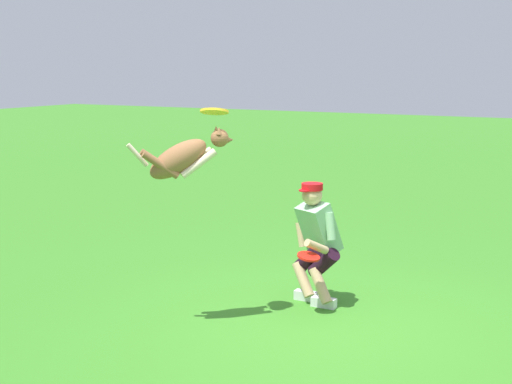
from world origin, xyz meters
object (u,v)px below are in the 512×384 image
(dog, at_px, (184,157))
(frisbee_flying, at_px, (214,111))
(person, at_px, (316,239))
(frisbee_held, at_px, (309,257))

(dog, distance_m, frisbee_flying, 0.52)
(dog, xyz_separation_m, frisbee_flying, (-0.18, -0.25, 0.42))
(person, bearing_deg, dog, -8.04)
(dog, height_order, frisbee_held, dog)
(person, xyz_separation_m, frisbee_flying, (0.63, 0.97, 1.36))
(person, height_order, frisbee_flying, frisbee_flying)
(person, relative_size, frisbee_held, 5.63)
(frisbee_held, bearing_deg, person, -77.17)
(frisbee_flying, bearing_deg, dog, 53.95)
(frisbee_flying, xyz_separation_m, frisbee_held, (-0.72, -0.60, -1.45))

